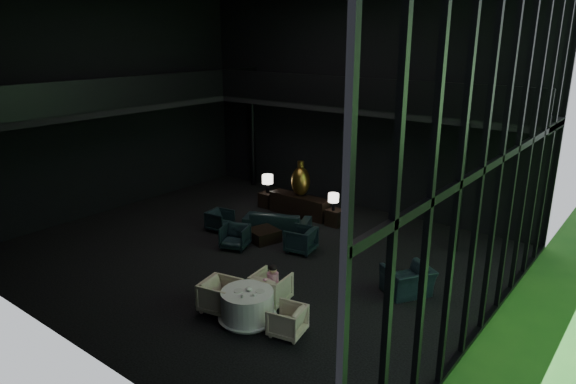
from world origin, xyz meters
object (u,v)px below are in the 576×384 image
Objects in this scene: lounge_armchair_south at (235,235)px; dining_chair_east at (287,320)px; console at (299,206)px; dining_chair_north at (271,285)px; sofa at (277,217)px; dining_chair_west at (220,293)px; coffee_table at (263,235)px; window_armchair at (408,275)px; dining_table at (248,308)px; table_lamp_left at (268,180)px; lounge_armchair_west at (220,219)px; side_table_left at (267,200)px; table_lamp_right at (333,198)px; child at (273,277)px; lounge_armchair_east at (301,237)px; side_table_right at (335,217)px; bronze_urn at (301,181)px.

lounge_armchair_south reaches higher than dining_chair_east.
dining_chair_north reaches higher than console.
dining_chair_west reaches higher than sofa.
coffee_table is at bearing 15.44° from dining_chair_west.
window_armchair is 0.88× the size of dining_table.
table_lamp_left reaches higher than dining_table.
dining_table is at bearing -53.12° from table_lamp_left.
sofa reaches higher than lounge_armchair_south.
side_table_left is at bearing -0.93° from lounge_armchair_west.
child is at bearing -71.68° from table_lamp_right.
window_armchair reaches higher than dining_chair_north.
dining_chair_east reaches higher than coffee_table.
lounge_armchair_west is at bearing -134.10° from dining_chair_east.
table_lamp_right is 2.53m from lounge_armchair_east.
sofa is at bearing -150.83° from dining_chair_east.
side_table_left is 0.59× the size of dining_chair_north.
lounge_armchair_south is (-1.38, -3.48, -0.60)m from table_lamp_right.
lounge_armchair_west is (-2.84, -2.81, 0.10)m from side_table_right.
coffee_table is at bearing -91.60° from lounge_armchair_west.
lounge_armchair_west is 5.44m from child.
dining_chair_north is at bearing -72.57° from table_lamp_right.
bronze_urn is at bearing 101.19° from coffee_table.
table_lamp_right is (3.20, -0.27, -0.05)m from table_lamp_left.
lounge_armchair_east is 3.36m from child.
bronze_urn reaches higher than side_table_right.
side_table_right is 4.00m from lounge_armchair_west.
dining_chair_east is 1.20× the size of child.
side_table_right is 0.95× the size of child.
table_lamp_left is at bearing 175.16° from table_lamp_right.
lounge_armchair_west is 0.63× the size of window_armchair.
bronze_urn is at bearing -104.73° from sofa.
side_table_left is at bearing 128.23° from coffee_table.
window_armchair is at bearing -34.95° from table_lamp_right.
dining_chair_west is (-0.70, -1.07, 0.01)m from dining_chair_north.
side_table_left is 7.61m from child.
dining_chair_east is (1.10, 0.10, 0.04)m from dining_table.
sofa is at bearing -52.07° from child.
coffee_table is (0.54, -2.67, -0.19)m from console.
bronze_urn is 2.28× the size of side_table_left.
dining_chair_east is (4.22, -4.84, -0.11)m from sofa.
table_lamp_right reaches higher than console.
bronze_urn reaches higher than dining_chair_west.
dining_chair_north is at bearing -59.77° from bronze_urn.
dining_chair_west is (3.84, -3.79, 0.10)m from lounge_armchair_west.
dining_table is at bearing 89.46° from dining_chair_north.
table_lamp_right reaches higher than side_table_left.
dining_table reaches higher than side_table_right.
lounge_armchair_east is 4.61m from dining_chair_east.
table_lamp_left reaches higher than lounge_armchair_east.
bronze_urn is at bearing -85.89° from window_armchair.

